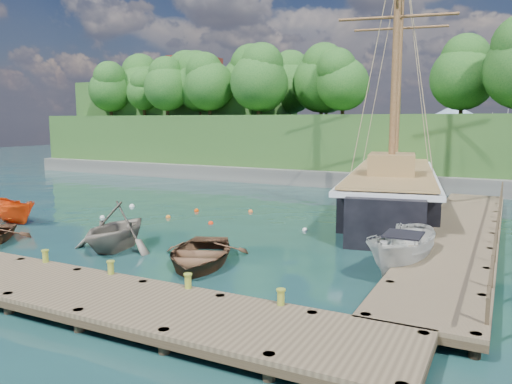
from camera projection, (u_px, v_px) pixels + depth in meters
ground at (160, 249)px, 21.57m from camera, size 160.00×160.00×0.00m
dock_near at (78, 292)px, 14.87m from camera, size 20.00×3.20×1.10m
dock_east at (460, 234)px, 22.54m from camera, size 3.20×24.00×1.10m
bollard_1 at (47, 279)px, 17.51m from camera, size 0.26×0.26×0.45m
bollard_2 at (112, 292)px, 16.17m from camera, size 0.26×0.26×0.45m
bollard_3 at (189, 308)px, 14.83m from camera, size 0.26×0.26×0.45m
bollard_4 at (281, 326)px, 13.49m from camera, size 0.26×0.26×0.45m
rowboat_1 at (116, 249)px, 21.53m from camera, size 4.17×4.65×2.19m
rowboat_2 at (200, 264)px, 19.35m from camera, size 5.05×5.83×1.01m
motorboat_orange at (14, 223)px, 27.11m from camera, size 4.01×2.16×1.47m
cabin_boat_white at (402, 272)px, 18.26m from camera, size 2.48×4.83×1.78m
schooner at (392, 193)px, 30.70m from camera, size 8.13×26.88×19.70m
mooring_buoy_0 at (102, 218)px, 28.41m from camera, size 0.29×0.29×0.29m
mooring_buoy_1 at (168, 218)px, 28.51m from camera, size 0.28×0.28×0.28m
mooring_buoy_2 at (211, 224)px, 26.80m from camera, size 0.28×0.28×0.28m
mooring_buoy_3 at (305, 231)px, 25.17m from camera, size 0.28×0.28×0.28m
mooring_buoy_4 at (197, 211)px, 30.52m from camera, size 0.29×0.29×0.29m
mooring_buoy_5 at (251, 212)px, 30.27m from camera, size 0.28×0.28×0.28m
mooring_buoy_6 at (132, 207)px, 32.08m from camera, size 0.33×0.33×0.33m
headland at (242, 120)px, 54.23m from camera, size 51.00×19.31×12.90m
distant_ridge at (449, 128)px, 80.83m from camera, size 117.00×40.00×10.00m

